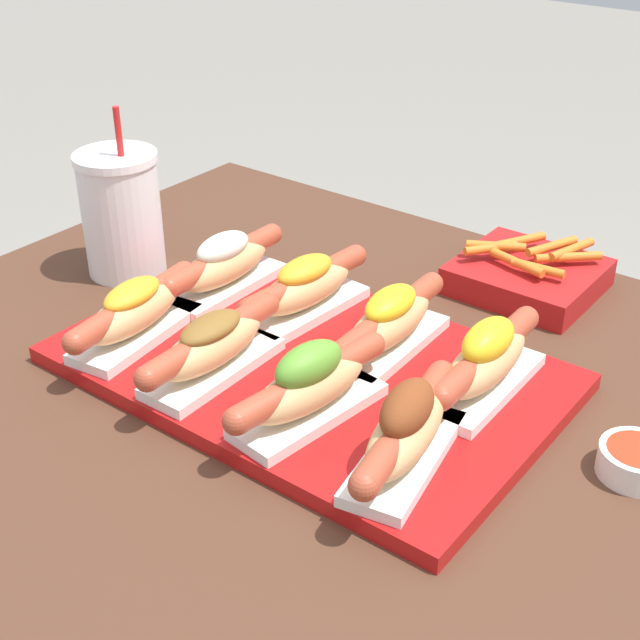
{
  "coord_description": "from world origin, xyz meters",
  "views": [
    {
      "loc": [
        0.47,
        -0.62,
        1.28
      ],
      "look_at": [
        -0.02,
        0.02,
        0.82
      ],
      "focal_mm": 50.0,
      "sensor_mm": 36.0,
      "label": 1
    }
  ],
  "objects_px": {
    "hot_dog_1": "(212,346)",
    "sauce_bowl": "(636,460)",
    "hot_dog_4": "(224,264)",
    "hot_dog_5": "(305,287)",
    "drink_cup": "(122,213)",
    "fries_basket": "(528,275)",
    "hot_dog_7": "(486,360)",
    "hot_dog_0": "(134,311)",
    "hot_dog_2": "(309,385)",
    "hot_dog_6": "(390,322)",
    "serving_tray": "(309,368)",
    "hot_dog_3": "(406,430)"
  },
  "relations": [
    {
      "from": "hot_dog_1",
      "to": "sauce_bowl",
      "type": "relative_size",
      "value": 2.97
    },
    {
      "from": "hot_dog_1",
      "to": "hot_dog_4",
      "type": "relative_size",
      "value": 1.0
    },
    {
      "from": "hot_dog_5",
      "to": "sauce_bowl",
      "type": "height_order",
      "value": "hot_dog_5"
    },
    {
      "from": "drink_cup",
      "to": "fries_basket",
      "type": "xyz_separation_m",
      "value": [
        0.43,
        0.27,
        -0.06
      ]
    },
    {
      "from": "drink_cup",
      "to": "fries_basket",
      "type": "height_order",
      "value": "drink_cup"
    },
    {
      "from": "hot_dog_1",
      "to": "hot_dog_7",
      "type": "bearing_deg",
      "value": 30.97
    },
    {
      "from": "hot_dog_4",
      "to": "hot_dog_0",
      "type": "bearing_deg",
      "value": -90.43
    },
    {
      "from": "hot_dog_1",
      "to": "fries_basket",
      "type": "relative_size",
      "value": 1.24
    },
    {
      "from": "fries_basket",
      "to": "hot_dog_7",
      "type": "bearing_deg",
      "value": -73.55
    },
    {
      "from": "hot_dog_2",
      "to": "hot_dog_6",
      "type": "relative_size",
      "value": 0.99
    },
    {
      "from": "serving_tray",
      "to": "hot_dog_7",
      "type": "xyz_separation_m",
      "value": [
        0.17,
        0.06,
        0.04
      ]
    },
    {
      "from": "hot_dog_4",
      "to": "hot_dog_7",
      "type": "height_order",
      "value": "hot_dog_7"
    },
    {
      "from": "serving_tray",
      "to": "hot_dog_0",
      "type": "xyz_separation_m",
      "value": [
        -0.18,
        -0.08,
        0.04
      ]
    },
    {
      "from": "fries_basket",
      "to": "serving_tray",
      "type": "bearing_deg",
      "value": -106.93
    },
    {
      "from": "hot_dog_1",
      "to": "hot_dog_4",
      "type": "distance_m",
      "value": 0.18
    },
    {
      "from": "serving_tray",
      "to": "fries_basket",
      "type": "bearing_deg",
      "value": 73.07
    },
    {
      "from": "serving_tray",
      "to": "drink_cup",
      "type": "xyz_separation_m",
      "value": [
        -0.34,
        0.05,
        0.07
      ]
    },
    {
      "from": "hot_dog_4",
      "to": "sauce_bowl",
      "type": "relative_size",
      "value": 2.97
    },
    {
      "from": "serving_tray",
      "to": "hot_dog_2",
      "type": "bearing_deg",
      "value": -51.62
    },
    {
      "from": "hot_dog_2",
      "to": "hot_dog_6",
      "type": "xyz_separation_m",
      "value": [
        -0.01,
        0.15,
        -0.0
      ]
    },
    {
      "from": "hot_dog_0",
      "to": "hot_dog_5",
      "type": "xyz_separation_m",
      "value": [
        0.11,
        0.15,
        0.0
      ]
    },
    {
      "from": "hot_dog_3",
      "to": "drink_cup",
      "type": "bearing_deg",
      "value": 165.58
    },
    {
      "from": "hot_dog_7",
      "to": "hot_dog_3",
      "type": "bearing_deg",
      "value": -90.55
    },
    {
      "from": "hot_dog_0",
      "to": "hot_dog_1",
      "type": "relative_size",
      "value": 0.99
    },
    {
      "from": "hot_dog_1",
      "to": "hot_dog_5",
      "type": "relative_size",
      "value": 1.0
    },
    {
      "from": "hot_dog_3",
      "to": "fries_basket",
      "type": "xyz_separation_m",
      "value": [
        -0.07,
        0.4,
        -0.03
      ]
    },
    {
      "from": "sauce_bowl",
      "to": "fries_basket",
      "type": "bearing_deg",
      "value": 131.67
    },
    {
      "from": "hot_dog_7",
      "to": "drink_cup",
      "type": "relative_size",
      "value": 0.93
    },
    {
      "from": "serving_tray",
      "to": "hot_dog_4",
      "type": "relative_size",
      "value": 2.5
    },
    {
      "from": "fries_basket",
      "to": "hot_dog_6",
      "type": "bearing_deg",
      "value": -99.67
    },
    {
      "from": "hot_dog_3",
      "to": "fries_basket",
      "type": "height_order",
      "value": "hot_dog_3"
    },
    {
      "from": "hot_dog_4",
      "to": "hot_dog_5",
      "type": "relative_size",
      "value": 1.0
    },
    {
      "from": "serving_tray",
      "to": "hot_dog_7",
      "type": "distance_m",
      "value": 0.19
    },
    {
      "from": "hot_dog_3",
      "to": "sauce_bowl",
      "type": "height_order",
      "value": "hot_dog_3"
    },
    {
      "from": "serving_tray",
      "to": "drink_cup",
      "type": "distance_m",
      "value": 0.35
    },
    {
      "from": "hot_dog_1",
      "to": "drink_cup",
      "type": "distance_m",
      "value": 0.3
    },
    {
      "from": "hot_dog_3",
      "to": "drink_cup",
      "type": "xyz_separation_m",
      "value": [
        -0.51,
        0.13,
        0.03
      ]
    },
    {
      "from": "hot_dog_0",
      "to": "hot_dog_6",
      "type": "height_order",
      "value": "hot_dog_6"
    },
    {
      "from": "hot_dog_6",
      "to": "hot_dog_7",
      "type": "relative_size",
      "value": 1.0
    },
    {
      "from": "hot_dog_2",
      "to": "fries_basket",
      "type": "relative_size",
      "value": 1.23
    },
    {
      "from": "drink_cup",
      "to": "hot_dog_4",
      "type": "bearing_deg",
      "value": 4.48
    },
    {
      "from": "serving_tray",
      "to": "sauce_bowl",
      "type": "relative_size",
      "value": 7.43
    },
    {
      "from": "hot_dog_2",
      "to": "hot_dog_4",
      "type": "bearing_deg",
      "value": 149.45
    },
    {
      "from": "hot_dog_4",
      "to": "drink_cup",
      "type": "relative_size",
      "value": 0.94
    },
    {
      "from": "fries_basket",
      "to": "hot_dog_1",
      "type": "bearing_deg",
      "value": -111.99
    },
    {
      "from": "sauce_bowl",
      "to": "hot_dog_0",
      "type": "bearing_deg",
      "value": -165.76
    },
    {
      "from": "hot_dog_3",
      "to": "sauce_bowl",
      "type": "distance_m",
      "value": 0.21
    },
    {
      "from": "hot_dog_1",
      "to": "serving_tray",
      "type": "bearing_deg",
      "value": 51.01
    },
    {
      "from": "hot_dog_3",
      "to": "hot_dog_5",
      "type": "bearing_deg",
      "value": 146.28
    },
    {
      "from": "hot_dog_5",
      "to": "sauce_bowl",
      "type": "relative_size",
      "value": 2.96
    }
  ]
}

